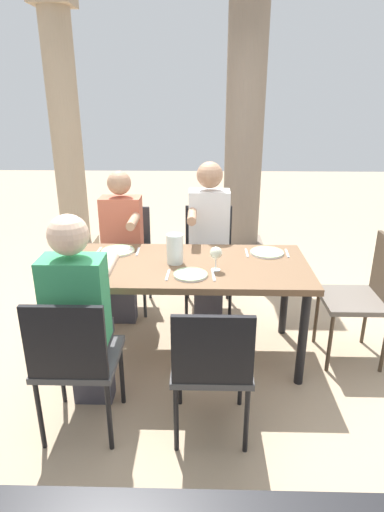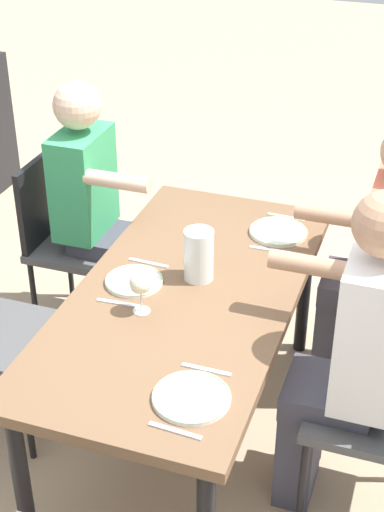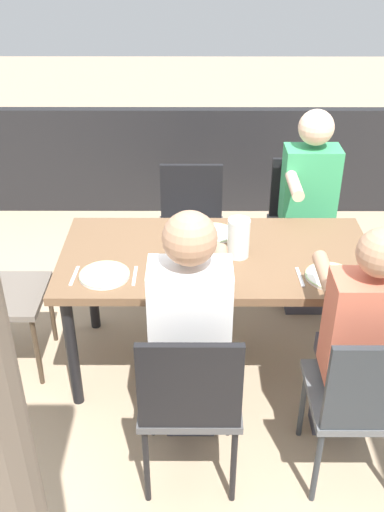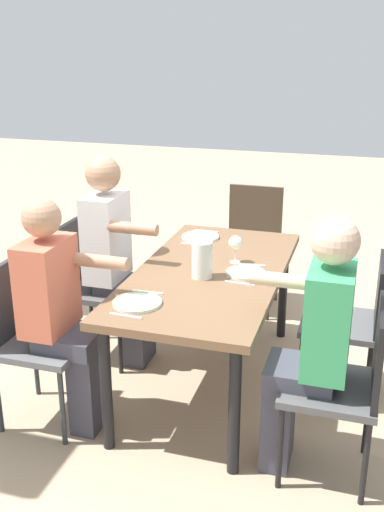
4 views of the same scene
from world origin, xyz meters
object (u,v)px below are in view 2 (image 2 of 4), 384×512
plate_1 (134,281)px  water_pitcher (199,257)px  plate_0 (278,232)px  wine_glass_1 (141,284)px  chair_west_south (67,232)px  diner_man_white (373,256)px  diner_woman_green (349,351)px  dining_table (186,308)px  plate_2 (191,397)px  diner_guest_third (97,206)px

plate_1 → water_pitcher: size_ratio=1.08×
plate_0 → wine_glass_1: (0.73, -0.34, 0.11)m
chair_west_south → plate_0: (0.05, 1.05, 0.23)m
diner_man_white → diner_woman_green: bearing=1.0°
water_pitcher → dining_table: bearing=-7.9°
dining_table → plate_2: plate_2 is taller
diner_guest_third → dining_table: bearing=47.4°
plate_0 → diner_woman_green: bearing=31.3°
plate_0 → plate_1: 0.71m
plate_1 → water_pitcher: (-0.12, 0.23, 0.08)m
wine_glass_1 → diner_man_white: bearing=136.2°
water_pitcher → plate_0: bearing=154.5°
plate_0 → chair_west_south: bearing=-92.8°
dining_table → chair_west_south: 1.04m
plate_2 → water_pitcher: water_pitcher is taller
diner_man_white → plate_1: (0.61, -0.84, 0.07)m
dining_table → wine_glass_1: size_ratio=9.97×
dining_table → plate_1: size_ratio=7.34×
dining_table → plate_1: 0.23m
wine_glass_1 → water_pitcher: bearing=156.1°
plate_0 → water_pitcher: 0.50m
diner_guest_third → plate_1: size_ratio=5.72×
chair_west_south → plate_2: bearing=41.8°
plate_1 → plate_2: size_ratio=0.90×
plate_2 → wine_glass_1: bearing=-140.0°
diner_woman_green → plate_0: 0.81m
diner_guest_third → water_pitcher: size_ratio=6.17×
plate_2 → water_pitcher: (-0.67, -0.20, 0.08)m
dining_table → diner_woman_green: bearing=78.1°
diner_guest_third → water_pitcher: bearing=53.6°
dining_table → water_pitcher: size_ratio=7.92×
diner_woman_green → diner_man_white: size_ratio=1.06×
diner_woman_green → water_pitcher: size_ratio=6.41×
diner_woman_green → wine_glass_1: diner_woman_green is taller
chair_west_south → diner_man_white: size_ratio=0.71×
dining_table → diner_man_white: bearing=133.5°
plate_0 → wine_glass_1: size_ratio=1.51×
plate_2 → diner_woman_green: bearing=135.1°
diner_woman_green → plate_0: diner_woman_green is taller
plate_1 → water_pitcher: water_pitcher is taller
diner_woman_green → diner_man_white: bearing=-179.0°
diner_man_white → plate_2: diner_man_white is taller
diner_man_white → plate_1: bearing=-54.2°
diner_woman_green → plate_0: (-0.69, -0.42, 0.03)m
plate_0 → plate_2: size_ratio=1.00×
diner_woman_green → wine_glass_1: 0.77m
diner_man_white → plate_0: size_ratio=5.05×
plate_1 → wine_glass_1: 0.22m
plate_2 → water_pitcher: 0.71m
diner_man_white → plate_2: size_ratio=5.04×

